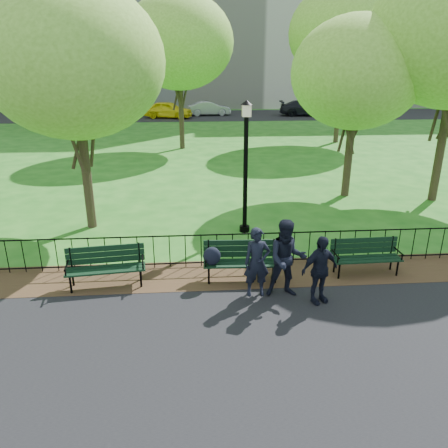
{
  "coord_description": "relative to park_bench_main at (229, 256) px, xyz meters",
  "views": [
    {
      "loc": [
        -1.6,
        -8.18,
        5.0
      ],
      "look_at": [
        -0.86,
        1.5,
        1.35
      ],
      "focal_mm": 35.0,
      "sensor_mm": 36.0,
      "label": 1
    }
  ],
  "objects": [
    {
      "name": "person_right",
      "position": [
        1.85,
        -1.15,
        0.14
      ],
      "size": [
        0.98,
        0.67,
        1.54
      ],
      "primitive_type": "imported",
      "rotation": [
        0.0,
        0.0,
        0.36
      ],
      "color": "black",
      "rests_on": "asphalt_path"
    },
    {
      "name": "park_bench_left_a",
      "position": [
        -2.9,
        -0.0,
        -0.05
      ],
      "size": [
        1.86,
        0.75,
        1.03
      ],
      "rotation": [
        0.0,
        0.0,
        0.11
      ],
      "color": "black",
      "rests_on": "ground"
    },
    {
      "name": "taxi",
      "position": [
        -2.82,
        31.97,
        0.12
      ],
      "size": [
        4.72,
        2.9,
        1.5
      ],
      "primitive_type": "imported",
      "rotation": [
        0.0,
        0.0,
        1.3
      ],
      "color": "yellow",
      "rests_on": "far_street"
    },
    {
      "name": "dirt_strip",
      "position": [
        0.75,
        0.29,
        -0.62
      ],
      "size": [
        60.0,
        1.6,
        0.01
      ],
      "primitive_type": "cube",
      "color": "#3B2C18",
      "rests_on": "ground"
    },
    {
      "name": "sedan_dark",
      "position": [
        10.2,
        32.81,
        0.09
      ],
      "size": [
        5.08,
        2.47,
        1.43
      ],
      "primitive_type": "imported",
      "rotation": [
        0.0,
        0.0,
        1.47
      ],
      "color": "black",
      "rests_on": "far_street"
    },
    {
      "name": "tree_far_c",
      "position": [
        -1.35,
        17.13,
        5.33
      ],
      "size": [
        6.17,
        6.17,
        8.6
      ],
      "color": "#2D2116",
      "rests_on": "ground"
    },
    {
      "name": "iron_fence",
      "position": [
        0.75,
        0.79,
        -0.14
      ],
      "size": [
        24.06,
        0.06,
        1.0
      ],
      "color": "black",
      "rests_on": "ground"
    },
    {
      "name": "lamppost",
      "position": [
        0.76,
        3.19,
        1.52
      ],
      "size": [
        0.36,
        0.36,
        3.96
      ],
      "color": "black",
      "rests_on": "ground"
    },
    {
      "name": "park_bench_right_a",
      "position": [
        3.39,
        0.14,
        -0.09
      ],
      "size": [
        1.72,
        0.57,
        0.97
      ],
      "rotation": [
        0.0,
        0.0,
        0.03
      ],
      "color": "black",
      "rests_on": "ground"
    },
    {
      "name": "sedan_silver",
      "position": [
        1.01,
        33.74,
        0.04
      ],
      "size": [
        4.15,
        1.75,
        1.33
      ],
      "primitive_type": "imported",
      "rotation": [
        0.0,
        0.0,
        1.66
      ],
      "color": "#A5A7AC",
      "rests_on": "far_street"
    },
    {
      "name": "tree_near_w",
      "position": [
        -4.06,
        3.97,
        4.34
      ],
      "size": [
        5.14,
        5.14,
        7.17
      ],
      "color": "#2D2116",
      "rests_on": "ground"
    },
    {
      "name": "tree_near_e",
      "position": [
        5.18,
        6.74,
        3.93
      ],
      "size": [
        4.72,
        4.72,
        6.59
      ],
      "color": "#2D2116",
      "rests_on": "ground"
    },
    {
      "name": "far_street",
      "position": [
        0.75,
        33.79,
        -0.63
      ],
      "size": [
        70.0,
        9.0,
        0.01
      ],
      "primitive_type": "cube",
      "color": "black",
      "rests_on": "ground"
    },
    {
      "name": "park_bench_main",
      "position": [
        0.0,
        0.0,
        0.0
      ],
      "size": [
        1.85,
        0.64,
        1.03
      ],
      "rotation": [
        0.0,
        0.0,
        -0.04
      ],
      "color": "black",
      "rests_on": "ground"
    },
    {
      "name": "tree_far_e",
      "position": [
        8.58,
        18.48,
        5.91
      ],
      "size": [
        6.77,
        6.77,
        9.43
      ],
      "color": "#2D2116",
      "rests_on": "ground"
    },
    {
      "name": "person_mid",
      "position": [
        1.2,
        -0.82,
        0.27
      ],
      "size": [
        0.89,
        0.49,
        1.8
      ],
      "primitive_type": "imported",
      "rotation": [
        0.0,
        0.0,
        -0.04
      ],
      "color": "black",
      "rests_on": "asphalt_path"
    },
    {
      "name": "person_left",
      "position": [
        0.55,
        -0.74,
        0.17
      ],
      "size": [
        0.6,
        0.41,
        1.6
      ],
      "primitive_type": "imported",
      "rotation": [
        0.0,
        0.0,
        0.04
      ],
      "color": "black",
      "rests_on": "asphalt_path"
    },
    {
      "name": "asphalt_path",
      "position": [
        0.75,
        -4.61,
        -0.63
      ],
      "size": [
        60.0,
        9.2,
        0.01
      ],
      "primitive_type": "cube",
      "color": "black",
      "rests_on": "ground"
    },
    {
      "name": "ground",
      "position": [
        0.75,
        -1.21,
        -0.64
      ],
      "size": [
        120.0,
        120.0,
        0.0
      ],
      "primitive_type": "plane",
      "color": "#20651A"
    },
    {
      "name": "tree_far_w",
      "position": [
        -11.7,
        26.5,
        6.83
      ],
      "size": [
        7.71,
        7.71,
        10.75
      ],
      "color": "#2D2116",
      "rests_on": "ground"
    }
  ]
}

